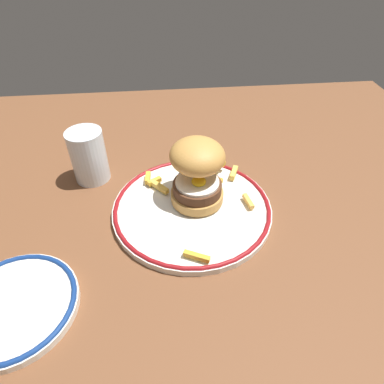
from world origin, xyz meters
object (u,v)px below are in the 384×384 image
(burger, at_px, (197,170))
(side_plate, at_px, (13,306))
(dinner_plate, at_px, (192,208))
(water_glass, at_px, (89,159))

(burger, height_order, side_plate, burger)
(dinner_plate, relative_size, side_plate, 1.65)
(dinner_plate, xyz_separation_m, side_plate, (-0.26, -0.17, -0.00))
(dinner_plate, bearing_deg, water_glass, 147.92)
(dinner_plate, distance_m, water_glass, 0.23)
(dinner_plate, bearing_deg, side_plate, -147.15)
(dinner_plate, xyz_separation_m, burger, (0.01, 0.03, 0.07))
(water_glass, bearing_deg, dinner_plate, -32.08)
(water_glass, bearing_deg, side_plate, -103.89)
(dinner_plate, distance_m, burger, 0.07)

